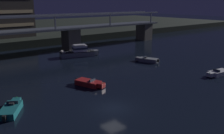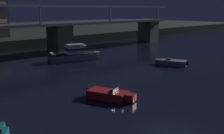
# 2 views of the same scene
# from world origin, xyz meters

# --- Properties ---
(cabin_cruiser_near_left) EXTENTS (9.35, 4.79, 2.79)m
(cabin_cruiser_near_left) POSITION_xyz_m (11.03, 27.26, 1.05)
(cabin_cruiser_near_left) COLOR gray
(cabin_cruiser_near_left) RESTS_ON ground
(speedboat_near_right) EXTENTS (3.08, 5.09, 1.16)m
(speedboat_near_right) POSITION_xyz_m (2.06, 8.54, 0.41)
(speedboat_near_right) COLOR maroon
(speedboat_near_right) RESTS_ON ground
(speedboat_mid_center) EXTENTS (3.29, 4.99, 1.16)m
(speedboat_mid_center) POSITION_xyz_m (20.04, 13.54, 0.41)
(speedboat_mid_center) COLOR gray
(speedboat_mid_center) RESTS_ON ground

